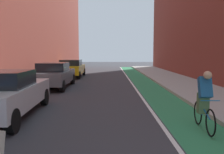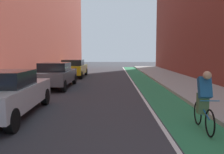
{
  "view_description": "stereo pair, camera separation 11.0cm",
  "coord_description": "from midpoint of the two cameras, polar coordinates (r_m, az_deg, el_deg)",
  "views": [
    {
      "loc": [
        0.64,
        1.39,
        2.09
      ],
      "look_at": [
        0.69,
        9.48,
        1.29
      ],
      "focal_mm": 38.83,
      "sensor_mm": 36.0,
      "label": 1
    },
    {
      "loc": [
        0.75,
        1.39,
        2.09
      ],
      "look_at": [
        0.69,
        9.48,
        1.29
      ],
      "focal_mm": 38.83,
      "sensor_mm": 36.0,
      "label": 2
    }
  ],
  "objects": [
    {
      "name": "sidewalk_right",
      "position": [
        17.46,
        16.31,
        -1.26
      ],
      "size": [
        3.29,
        40.12,
        0.14
      ],
      "primitive_type": "cube",
      "color": "#A8A59E",
      "rests_on": "ground"
    },
    {
      "name": "building_facade_right",
      "position": [
        20.49,
        23.13,
        15.44
      ],
      "size": [
        2.4,
        36.12,
        11.49
      ],
      "primitive_type": "cube",
      "color": "brown",
      "rests_on": "ground"
    },
    {
      "name": "parked_sedan_white",
      "position": [
        8.66,
        -23.24,
        -3.49
      ],
      "size": [
        1.97,
        4.64,
        1.53
      ],
      "color": "silver",
      "rests_on": "ground"
    },
    {
      "name": "ground_plane",
      "position": [
        14.83,
        -2.27,
        -2.49
      ],
      "size": [
        88.27,
        88.27,
        0.0
      ],
      "primitive_type": "plane",
      "color": "#38383D"
    },
    {
      "name": "parked_sedan_gray",
      "position": [
        15.09,
        -12.89,
        0.52
      ],
      "size": [
        1.88,
        4.65,
        1.53
      ],
      "color": "#595B60",
      "rests_on": "ground"
    },
    {
      "name": "cyclist_mid",
      "position": [
        7.03,
        21.22,
        -4.9
      ],
      "size": [
        0.48,
        1.75,
        1.63
      ],
      "color": "black",
      "rests_on": "ground"
    },
    {
      "name": "building_facade_left",
      "position": [
        18.1,
        -20.82,
        15.54
      ],
      "size": [
        4.15,
        40.12,
        10.65
      ],
      "color": "brown",
      "rests_on": "ground"
    },
    {
      "name": "parked_sedan_yellow_cab",
      "position": [
        21.5,
        -8.88,
        2.07
      ],
      "size": [
        1.98,
        4.63,
        1.53
      ],
      "color": "yellow",
      "rests_on": "ground"
    },
    {
      "name": "bike_lane_paint",
      "position": [
        16.96,
        8.33,
        -1.52
      ],
      "size": [
        1.6,
        40.12,
        0.0
      ],
      "primitive_type": "cube",
      "color": "#2D8451",
      "rests_on": "ground"
    },
    {
      "name": "lane_divider_stripe",
      "position": [
        16.86,
        5.3,
        -1.52
      ],
      "size": [
        0.12,
        40.12,
        0.0
      ],
      "primitive_type": "cube",
      "color": "white",
      "rests_on": "ground"
    }
  ]
}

